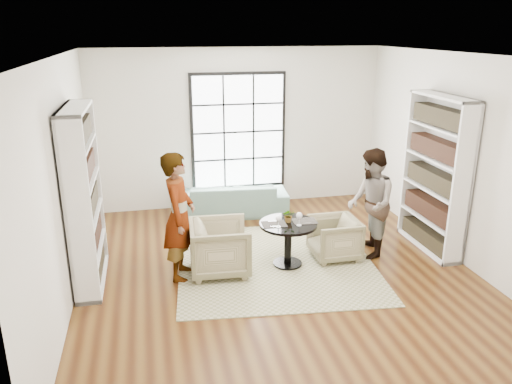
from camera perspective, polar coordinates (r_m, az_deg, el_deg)
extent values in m
plane|color=brown|center=(7.27, 2.43, -9.01)|extent=(6.00, 6.00, 0.00)
plane|color=silver|center=(9.56, -2.06, 7.24)|extent=(5.50, 0.00, 5.50)
plane|color=silver|center=(6.59, -21.20, 0.88)|extent=(0.00, 6.00, 6.00)
plane|color=silver|center=(7.87, 22.38, 3.44)|extent=(0.00, 6.00, 6.00)
plane|color=silver|center=(4.08, 13.62, -8.92)|extent=(5.50, 0.00, 5.50)
plane|color=white|center=(6.47, 2.80, 15.34)|extent=(6.00, 6.00, 0.00)
cube|color=black|center=(9.56, -2.03, 6.92)|extent=(1.82, 0.06, 2.22)
cube|color=white|center=(9.52, -1.99, 6.88)|extent=(1.70, 0.02, 2.10)
cube|color=tan|center=(7.50, 2.29, -8.05)|extent=(3.11, 3.11, 0.01)
cylinder|color=black|center=(7.44, 3.61, -8.16)|extent=(0.42, 0.42, 0.04)
cylinder|color=black|center=(7.31, 3.66, -6.04)|extent=(0.11, 0.11, 0.59)
cylinder|color=black|center=(7.19, 3.71, -3.70)|extent=(0.83, 0.83, 0.04)
imported|color=slate|center=(9.31, -2.72, -0.74)|extent=(2.10, 0.98, 0.59)
imported|color=tan|center=(7.09, -4.12, -6.37)|extent=(0.88, 0.86, 0.76)
imported|color=#BDB387|center=(7.63, 8.92, -5.24)|extent=(0.70, 0.68, 0.63)
imported|color=gray|center=(6.84, -8.78, -2.79)|extent=(0.57, 0.73, 1.79)
imported|color=gray|center=(7.65, 12.96, -1.29)|extent=(0.79, 0.92, 1.66)
cube|color=#272421|center=(7.12, 2.09, -3.69)|extent=(0.35, 0.28, 0.01)
cube|color=#272421|center=(7.25, 5.57, -3.33)|extent=(0.35, 0.28, 0.01)
cylinder|color=silver|center=(7.02, 2.56, -4.02)|extent=(0.06, 0.06, 0.01)
cylinder|color=silver|center=(7.00, 2.57, -3.64)|extent=(0.01, 0.01, 0.10)
sphere|color=maroon|center=(6.97, 2.58, -3.05)|extent=(0.08, 0.08, 0.08)
ellipsoid|color=white|center=(6.97, 2.58, -3.05)|extent=(0.08, 0.08, 0.09)
cylinder|color=silver|center=(7.10, 4.94, -3.80)|extent=(0.07, 0.07, 0.01)
cylinder|color=silver|center=(7.08, 4.95, -3.37)|extent=(0.01, 0.01, 0.11)
sphere|color=maroon|center=(7.04, 4.97, -2.71)|extent=(0.09, 0.09, 0.09)
ellipsoid|color=white|center=(7.04, 4.97, -2.71)|extent=(0.09, 0.09, 0.10)
imported|color=gray|center=(7.18, 3.77, -2.69)|extent=(0.20, 0.18, 0.20)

